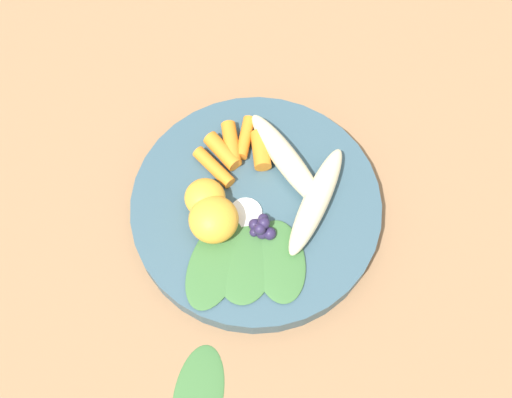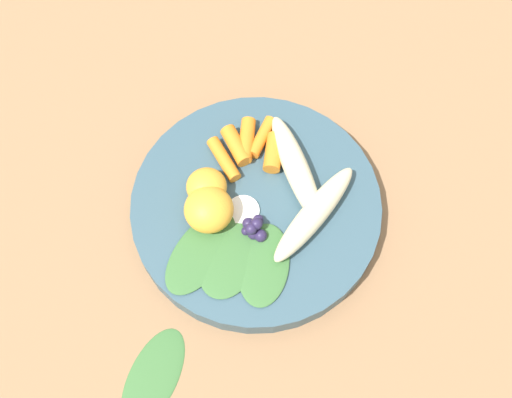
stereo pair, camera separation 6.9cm
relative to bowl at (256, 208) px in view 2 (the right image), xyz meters
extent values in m
plane|color=#99704C|center=(0.00, 0.00, -0.01)|extent=(2.40, 2.40, 0.00)
cylinder|color=#385666|center=(0.00, 0.00, 0.00)|extent=(0.29, 0.29, 0.03)
ellipsoid|color=beige|center=(0.06, 0.02, 0.03)|extent=(0.03, 0.14, 0.03)
ellipsoid|color=beige|center=(0.05, -0.04, 0.03)|extent=(0.13, 0.10, 0.03)
ellipsoid|color=#F4A833|center=(-0.05, 0.00, 0.04)|extent=(0.05, 0.05, 0.04)
ellipsoid|color=#F4A833|center=(-0.05, 0.03, 0.03)|extent=(0.05, 0.05, 0.03)
cylinder|color=orange|center=(0.04, 0.05, 0.02)|extent=(0.04, 0.05, 0.02)
cylinder|color=orange|center=(0.03, 0.08, 0.02)|extent=(0.05, 0.05, 0.01)
cylinder|color=orange|center=(0.01, 0.08, 0.02)|extent=(0.04, 0.06, 0.02)
cylinder|color=orange|center=(0.00, 0.07, 0.02)|extent=(0.02, 0.05, 0.02)
cylinder|color=orange|center=(-0.02, 0.06, 0.02)|extent=(0.03, 0.06, 0.02)
sphere|color=#2D234C|center=(-0.02, -0.02, 0.02)|extent=(0.01, 0.01, 0.01)
sphere|color=#2D234C|center=(-0.01, -0.04, 0.02)|extent=(0.01, 0.01, 0.01)
sphere|color=#2D234C|center=(-0.01, -0.02, 0.02)|extent=(0.01, 0.01, 0.01)
sphere|color=#2D234C|center=(-0.02, -0.03, 0.02)|extent=(0.01, 0.01, 0.01)
sphere|color=#2D234C|center=(-0.02, -0.04, 0.02)|extent=(0.01, 0.01, 0.01)
sphere|color=#2D234C|center=(-0.02, -0.04, 0.03)|extent=(0.01, 0.01, 0.01)
sphere|color=#2D234C|center=(-0.01, -0.03, 0.03)|extent=(0.01, 0.01, 0.01)
sphere|color=#2D234C|center=(-0.02, -0.04, 0.02)|extent=(0.01, 0.01, 0.01)
cylinder|color=white|center=(-0.02, -0.01, 0.02)|extent=(0.04, 0.04, 0.00)
ellipsoid|color=#3D7038|center=(-0.08, -0.04, 0.02)|extent=(0.12, 0.11, 0.01)
ellipsoid|color=#3D7038|center=(-0.05, -0.06, 0.02)|extent=(0.11, 0.11, 0.01)
ellipsoid|color=#3D7038|center=(-0.02, -0.07, 0.02)|extent=(0.09, 0.11, 0.01)
ellipsoid|color=#3D7038|center=(-0.16, -0.14, -0.01)|extent=(0.11, 0.12, 0.01)
camera|label=1|loc=(-0.15, -0.24, 0.66)|focal=43.53mm
camera|label=2|loc=(-0.09, -0.27, 0.66)|focal=43.53mm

